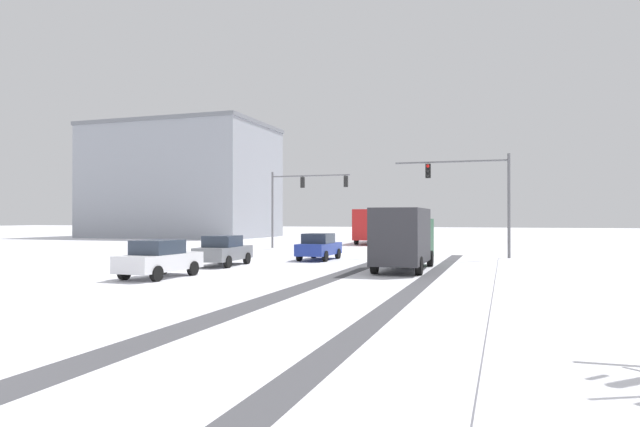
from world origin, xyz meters
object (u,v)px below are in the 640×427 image
Objects in this scene: traffic_signal_far_left at (299,193)px; traffic_signal_near_right at (475,187)px; box_truck_delivery at (404,237)px; car_white_third at (159,259)px; car_blue_lead at (319,247)px; bus_oncoming at (376,224)px; office_building_far_left_block at (183,181)px; car_grey_second at (223,250)px.

traffic_signal_far_left is 16.78m from traffic_signal_near_right.
traffic_signal_far_left is at bearing 151.23° from traffic_signal_near_right.
car_white_third is at bearing -143.53° from box_truck_delivery.
car_blue_lead is 0.98× the size of car_white_third.
traffic_signal_far_left is 1.66× the size of car_white_third.
bus_oncoming is 1.49× the size of box_truck_delivery.
bus_oncoming is at bearing 94.11° from car_blue_lead.
bus_oncoming is (-1.66, 23.12, 1.18)m from car_blue_lead.
office_building_far_left_block reaches higher than car_blue_lead.
traffic_signal_far_left is 20.40m from box_truck_delivery.
car_white_third is (-12.31, -15.23, -3.67)m from traffic_signal_near_right.
box_truck_delivery is (9.34, 6.90, 0.82)m from car_white_third.
car_white_third is at bearing -92.63° from bus_oncoming.
car_white_third is at bearing -58.57° from office_building_far_left_block.
bus_oncoming is 0.48× the size of office_building_far_left_block.
traffic_signal_near_right is 10.36m from car_blue_lead.
car_blue_lead is (-9.05, -3.48, -3.67)m from traffic_signal_near_right.
car_white_third is 0.38× the size of bus_oncoming.
car_grey_second is 0.18× the size of office_building_far_left_block.
bus_oncoming is 29.02m from box_truck_delivery.
bus_oncoming reaches higher than car_grey_second.
traffic_signal_near_right is 1.68× the size of car_white_third.
office_building_far_left_block is (-36.66, 37.79, 5.88)m from box_truck_delivery.
traffic_signal_far_left is 13.43m from car_blue_lead.
traffic_signal_far_left is at bearing -40.63° from office_building_far_left_block.
traffic_signal_near_right is at bearing -36.63° from office_building_far_left_block.
car_blue_lead is 6.56m from car_grey_second.
traffic_signal_near_right reaches higher than car_white_third.
office_building_far_left_block is at bearing 143.37° from traffic_signal_near_right.
box_truck_delivery reaches higher than car_white_third.
traffic_signal_far_left reaches higher than car_grey_second.
car_blue_lead and car_grey_second have the same top height.
car_blue_lead is 7.82m from box_truck_delivery.
car_grey_second is 1.00× the size of car_white_third.
bus_oncoming reaches higher than box_truck_delivery.
traffic_signal_far_left is 1.69× the size of car_blue_lead.
box_truck_delivery is (9.65, 0.65, 0.82)m from car_grey_second.
office_building_far_left_block is at bearing 132.87° from car_blue_lead.
traffic_signal_near_right is at bearing -28.77° from traffic_signal_far_left.
bus_oncoming is (1.60, 34.87, 1.18)m from car_white_third.
office_building_far_left_block is (-27.32, 44.69, 6.70)m from car_white_third.
car_blue_lead is 0.55× the size of box_truck_delivery.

